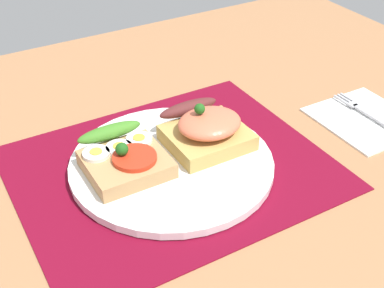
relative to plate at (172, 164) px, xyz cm
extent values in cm
cube|color=#A46F47|center=(0.00, 0.00, -2.42)|extent=(120.00, 90.00, 3.20)
cube|color=maroon|center=(0.00, 0.00, -0.67)|extent=(38.86, 32.04, 0.30)
cylinder|color=white|center=(0.00, 0.00, 0.00)|extent=(26.00, 26.00, 1.04)
cube|color=tan|center=(-5.76, 0.96, 1.51)|extent=(9.72, 8.95, 1.99)
cylinder|color=red|center=(-5.00, -0.17, 2.81)|extent=(5.41, 5.41, 0.60)
ellipsoid|color=#418026|center=(-5.76, 5.83, 3.41)|extent=(8.56, 2.20, 1.80)
sphere|color=#1E5919|center=(-6.15, 0.96, 3.91)|extent=(1.60, 1.60, 1.60)
cylinder|color=white|center=(-8.68, 3.18, 2.76)|extent=(3.35, 3.35, 0.50)
cylinder|color=yellow|center=(-8.68, 3.18, 3.09)|extent=(1.51, 1.51, 0.16)
cylinder|color=white|center=(-5.76, 2.88, 2.76)|extent=(3.35, 3.35, 0.50)
cylinder|color=yellow|center=(-5.76, 2.88, 3.09)|extent=(1.51, 1.51, 0.16)
cylinder|color=white|center=(-2.85, 3.30, 2.76)|extent=(3.35, 3.35, 0.50)
cylinder|color=yellow|center=(-2.85, 3.30, 3.09)|extent=(1.51, 1.51, 0.16)
cube|color=tan|center=(5.76, 0.85, 1.57)|extent=(10.30, 9.08, 2.10)
ellipsoid|color=#E56C4B|center=(5.96, 0.60, 3.91)|extent=(8.45, 7.26, 2.58)
ellipsoid|color=#572323|center=(5.76, 5.79, 3.52)|extent=(8.76, 2.20, 1.80)
sphere|color=#1E5919|center=(4.96, 1.45, 5.91)|extent=(1.40, 1.40, 1.40)
cube|color=white|center=(30.15, -3.92, -0.52)|extent=(13.18, 13.90, 0.60)
cube|color=#B7B7BC|center=(30.78, -5.97, -0.06)|extent=(0.80, 10.26, 0.32)
cube|color=#B7B7BC|center=(30.78, -0.64, -0.06)|extent=(1.50, 1.20, 0.32)
cube|color=#B7B7BC|center=(30.13, 1.36, -0.06)|extent=(0.32, 2.80, 0.32)
cube|color=#B7B7BC|center=(30.78, 1.36, -0.06)|extent=(0.32, 2.80, 0.32)
cube|color=#B7B7BC|center=(31.43, 1.36, -0.06)|extent=(0.32, 2.80, 0.32)
camera|label=1|loc=(-24.23, -47.09, 40.23)|focal=48.76mm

